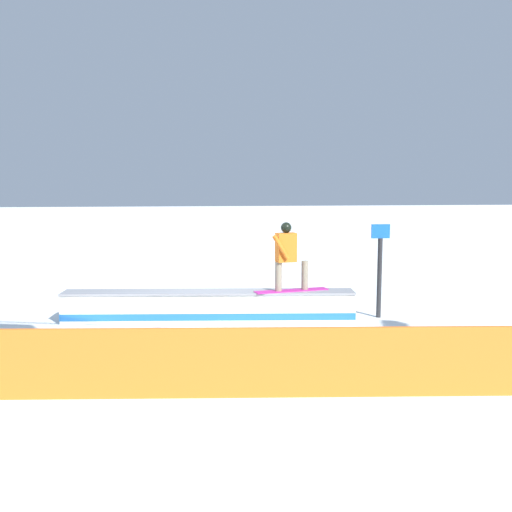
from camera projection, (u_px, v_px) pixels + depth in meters
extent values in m
plane|color=white|center=(209.00, 321.00, 12.25)|extent=(120.00, 120.00, 0.00)
cube|color=white|center=(209.00, 307.00, 12.21)|extent=(6.08, 1.13, 0.60)
cube|color=blue|center=(209.00, 314.00, 12.23)|extent=(6.10, 1.14, 0.15)
cube|color=#93959B|center=(209.00, 292.00, 12.17)|extent=(6.09, 1.19, 0.04)
cube|color=#BA218F|center=(292.00, 290.00, 12.20)|extent=(1.61, 0.60, 0.01)
cylinder|color=gray|center=(278.00, 277.00, 12.07)|extent=(0.17, 0.17, 0.60)
cylinder|color=gray|center=(305.00, 275.00, 12.26)|extent=(0.17, 0.17, 0.60)
cube|color=orange|center=(286.00, 247.00, 12.05)|extent=(0.44, 0.32, 0.60)
sphere|color=black|center=(286.00, 228.00, 12.00)|extent=(0.22, 0.22, 0.22)
cylinder|color=orange|center=(281.00, 247.00, 11.83)|extent=(0.38, 0.16, 0.52)
cylinder|color=orange|center=(288.00, 245.00, 12.23)|extent=(0.36, 0.16, 0.53)
cube|color=orange|center=(222.00, 363.00, 7.85)|extent=(11.09, 1.14, 0.97)
cylinder|color=#262628|center=(379.00, 278.00, 12.51)|extent=(0.10, 0.10, 1.72)
cube|color=blue|center=(381.00, 231.00, 12.39)|extent=(0.40, 0.04, 0.30)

